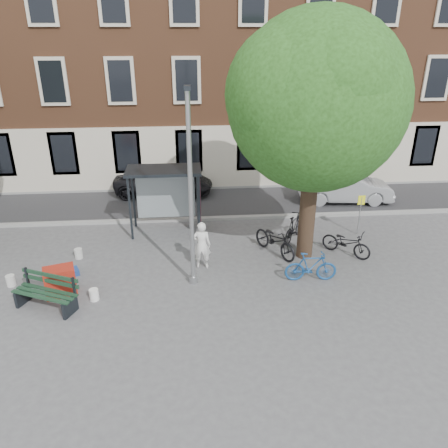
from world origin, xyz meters
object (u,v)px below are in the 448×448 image
Objects in this scene: car_dark at (164,181)px; car_silver at (345,187)px; bike_c at (275,240)px; bike_d at (294,228)px; lamppost at (191,202)px; bench at (47,294)px; bike_b at (311,267)px; bike_a at (346,243)px; painter at (202,245)px; bus_shelter at (175,185)px; notice_sign at (360,208)px; red_stand at (60,281)px.

car_dark is 8.67m from car_silver.
bike_c is 1.42m from bike_d.
lamppost is 3.02× the size of bench.
bike_a is at bearing -43.52° from bike_b.
painter is 0.92× the size of bike_a.
car_silver is (7.83, 2.56, -1.21)m from bus_shelter.
bus_shelter reaches higher than car_dark.
red_stand is at bearing -165.19° from notice_sign.
bike_b reaches higher than bike_a.
notice_sign reaches higher than red_stand.
bike_d is at bearing 49.21° from bench.
bike_c is (3.58, -2.37, -1.36)m from bus_shelter.
painter is 0.83× the size of bench.
bench is 8.09m from bike_b.
car_dark is at bearing 142.86° from notice_sign.
notice_sign reaches higher than bike_d.
red_stand is (-11.28, -6.99, -0.26)m from car_silver.
bus_shelter is 1.41× the size of bench.
bus_shelter is 4.50m from bike_c.
bike_d is 5.10m from car_silver.
bus_shelter reaches higher than bike_d.
bike_a is at bearing -168.72° from painter.
bike_a is at bearing 174.62° from bike_d.
bus_shelter reaches higher than red_stand.
car_silver is 4.78× the size of red_stand.
bike_c is at bearing 16.34° from red_stand.
bus_shelter is at bearing -67.28° from painter.
red_stand is (-2.78, -8.72, -0.21)m from car_dark.
red_stand is (-7.03, -2.06, -0.10)m from bike_c.
car_silver is (4.25, 4.93, 0.16)m from bike_c.
painter is 0.39× the size of car_silver.
painter is at bearing -164.49° from notice_sign.
bike_a is 2.55m from bike_c.
car_dark is 2.89× the size of notice_sign.
bus_shelter is 1.56× the size of bike_a.
car_dark reaches higher than bike_d.
bike_c is at bearing 30.33° from lamppost.
bike_d is (3.91, 2.80, -2.26)m from lamppost.
bike_b is (8.04, 0.85, 0.04)m from bench.
painter is at bearing 133.89° from car_silver.
bus_shelter is at bearing 98.43° from lamppost.
bus_shelter is at bearing 168.94° from notice_sign.
notice_sign is (1.05, 1.63, 0.65)m from bike_a.
bench is 0.43× the size of car_dark.
car_silver reaches higher than red_stand.
bike_b is at bearing 175.87° from bike_a.
bike_d is 0.37× the size of car_dark.
bike_b reaches higher than bench.
car_silver is at bearing 24.38° from bike_a.
lamppost is 3.34× the size of bike_a.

